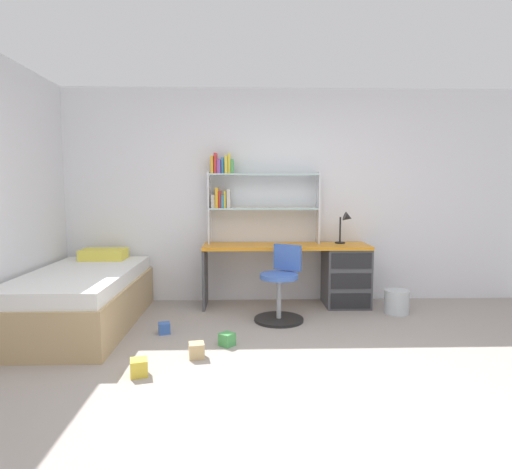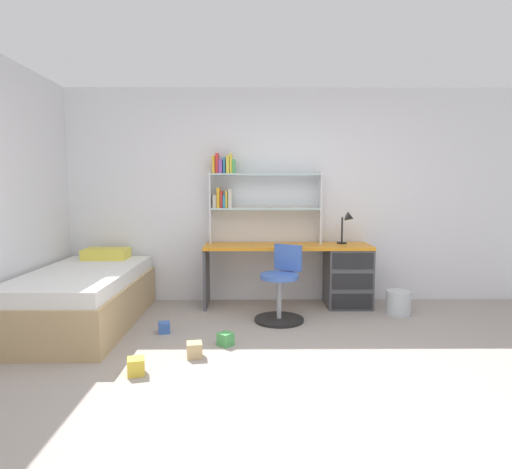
# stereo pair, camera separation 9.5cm
# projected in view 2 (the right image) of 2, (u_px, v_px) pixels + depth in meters

# --- Properties ---
(ground_plane) EXTENTS (6.12, 5.84, 0.02)m
(ground_plane) POSITION_uv_depth(u_px,v_px,m) (297.00, 389.00, 3.02)
(ground_plane) COLOR #9E938C
(room_shell) EXTENTS (6.12, 5.84, 2.59)m
(room_shell) POSITION_uv_depth(u_px,v_px,m) (153.00, 198.00, 4.12)
(room_shell) COLOR silver
(room_shell) RESTS_ON ground_plane
(desk) EXTENTS (1.94, 0.52, 0.73)m
(desk) POSITION_uv_depth(u_px,v_px,m) (331.00, 272.00, 5.10)
(desk) COLOR orange
(desk) RESTS_ON ground_plane
(bookshelf_hutch) EXTENTS (1.33, 0.22, 1.07)m
(bookshelf_hutch) POSITION_uv_depth(u_px,v_px,m) (248.00, 191.00, 5.14)
(bookshelf_hutch) COLOR silver
(bookshelf_hutch) RESTS_ON desk
(desk_lamp) EXTENTS (0.20, 0.17, 0.38)m
(desk_lamp) POSITION_uv_depth(u_px,v_px,m) (348.00, 223.00, 5.10)
(desk_lamp) COLOR black
(desk_lamp) RESTS_ON desk
(swivel_chair) EXTENTS (0.52, 0.52, 0.79)m
(swivel_chair) POSITION_uv_depth(u_px,v_px,m) (281.00, 291.00, 4.54)
(swivel_chair) COLOR black
(swivel_chair) RESTS_ON ground_plane
(bed_platform) EXTENTS (1.02, 1.96, 0.69)m
(bed_platform) POSITION_uv_depth(u_px,v_px,m) (84.00, 297.00, 4.40)
(bed_platform) COLOR tan
(bed_platform) RESTS_ON ground_plane
(waste_bin) EXTENTS (0.27, 0.27, 0.26)m
(waste_bin) POSITION_uv_depth(u_px,v_px,m) (398.00, 303.00, 4.78)
(waste_bin) COLOR silver
(waste_bin) RESTS_ON ground_plane
(toy_block_green_0) EXTENTS (0.16, 0.16, 0.11)m
(toy_block_green_0) POSITION_uv_depth(u_px,v_px,m) (226.00, 339.00, 3.83)
(toy_block_green_0) COLOR #479E51
(toy_block_green_0) RESTS_ON ground_plane
(toy_block_natural_1) EXTENTS (0.14, 0.14, 0.12)m
(toy_block_natural_1) POSITION_uv_depth(u_px,v_px,m) (194.00, 350.00, 3.56)
(toy_block_natural_1) COLOR tan
(toy_block_natural_1) RESTS_ON ground_plane
(toy_block_yellow_2) EXTENTS (0.15, 0.15, 0.13)m
(toy_block_yellow_2) POSITION_uv_depth(u_px,v_px,m) (136.00, 366.00, 3.23)
(toy_block_yellow_2) COLOR gold
(toy_block_yellow_2) RESTS_ON ground_plane
(toy_block_blue_3) EXTENTS (0.13, 0.13, 0.11)m
(toy_block_blue_3) POSITION_uv_depth(u_px,v_px,m) (164.00, 328.00, 4.17)
(toy_block_blue_3) COLOR #3860B7
(toy_block_blue_3) RESTS_ON ground_plane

